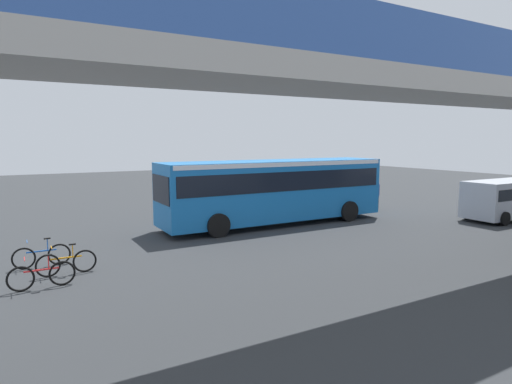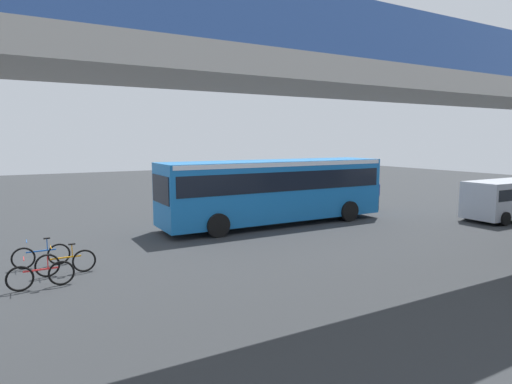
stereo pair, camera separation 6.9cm
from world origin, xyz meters
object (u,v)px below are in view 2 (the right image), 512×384
at_px(city_bus, 275,186).
at_px(pedestrian, 376,195).
at_px(parked_van, 505,197).
at_px(traffic_sign, 274,178).
at_px(bicycle_orange, 66,263).
at_px(bicycle_red, 41,275).
at_px(bicycle_blue, 41,256).

distance_m(city_bus, pedestrian, 7.63).
bearing_deg(pedestrian, parked_van, 122.43).
height_order(pedestrian, traffic_sign, traffic_sign).
bearing_deg(parked_van, bicycle_orange, -3.54).
height_order(bicycle_red, traffic_sign, traffic_sign).
bearing_deg(bicycle_orange, pedestrian, -166.19).
bearing_deg(bicycle_orange, parked_van, 176.46).
xyz_separation_m(city_bus, parked_van, (-11.09, 4.93, -0.70)).
bearing_deg(traffic_sign, bicycle_orange, 31.27).
relative_size(parked_van, bicycle_red, 2.71).
bearing_deg(parked_van, traffic_sign, -44.95).
relative_size(bicycle_red, traffic_sign, 0.63).
xyz_separation_m(bicycle_orange, traffic_sign, (-12.25, -7.44, 1.52)).
height_order(city_bus, bicycle_red, city_bus).
bearing_deg(bicycle_red, city_bus, -156.45).
height_order(city_bus, traffic_sign, city_bus).
bearing_deg(bicycle_red, traffic_sign, -146.96).
bearing_deg(pedestrian, bicycle_red, 16.25).
bearing_deg(city_bus, pedestrian, -175.02).
bearing_deg(pedestrian, traffic_sign, -31.20).
height_order(parked_van, bicycle_blue, parked_van).
bearing_deg(traffic_sign, pedestrian, 148.80).
bearing_deg(bicycle_red, bicycle_orange, -126.46).
height_order(bicycle_orange, bicycle_blue, same).
distance_m(bicycle_orange, traffic_sign, 14.41).
distance_m(bicycle_red, bicycle_blue, 2.28).
xyz_separation_m(bicycle_red, traffic_sign, (-13.00, -8.45, 1.52)).
xyz_separation_m(parked_van, pedestrian, (3.55, -5.59, -0.30)).
bearing_deg(bicycle_blue, parked_van, 173.25).
height_order(parked_van, bicycle_orange, parked_van).
relative_size(parked_van, traffic_sign, 1.71).
bearing_deg(bicycle_orange, bicycle_red, 53.54).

